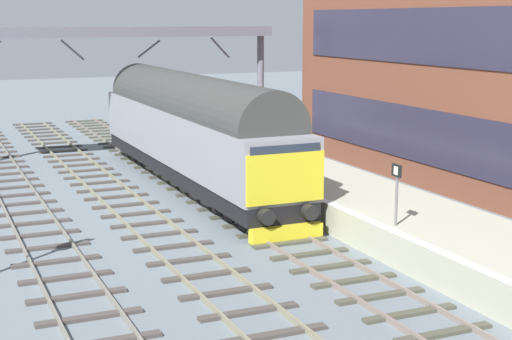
{
  "coord_description": "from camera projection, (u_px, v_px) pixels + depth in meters",
  "views": [
    {
      "loc": [
        -10.24,
        -23.27,
        6.86
      ],
      "look_at": [
        0.2,
        0.58,
        1.77
      ],
      "focal_mm": 54.3,
      "sensor_mm": 36.0,
      "label": 1
    }
  ],
  "objects": [
    {
      "name": "track_adjacent_west",
      "position": [
        160.0,
        234.0,
        24.9
      ],
      "size": [
        2.5,
        60.0,
        0.15
      ],
      "color": "gray",
      "rests_on": "ground"
    },
    {
      "name": "platform_number_sign",
      "position": [
        397.0,
        185.0,
        22.13
      ],
      "size": [
        0.1,
        0.44,
        1.79
      ],
      "color": "slate",
      "rests_on": "station_platform"
    },
    {
      "name": "overhead_footbridge",
      "position": [
        111.0,
        38.0,
        37.5
      ],
      "size": [
        16.27,
        2.0,
        6.52
      ],
      "color": "slate",
      "rests_on": "ground"
    },
    {
      "name": "station_platform",
      "position": [
        350.0,
        201.0,
        27.59
      ],
      "size": [
        4.0,
        44.0,
        1.01
      ],
      "color": "#B1B29D",
      "rests_on": "ground"
    },
    {
      "name": "ground_plane",
      "position": [
        257.0,
        225.0,
        26.27
      ],
      "size": [
        140.0,
        140.0,
        0.0
      ],
      "primitive_type": "plane",
      "color": "slate",
      "rests_on": "ground"
    },
    {
      "name": "track_adjacent_far_west",
      "position": [
        48.0,
        247.0,
        23.51
      ],
      "size": [
        2.5,
        60.0,
        0.15
      ],
      "color": "gray",
      "rests_on": "ground"
    },
    {
      "name": "diesel_locomotive",
      "position": [
        191.0,
        127.0,
        31.9
      ],
      "size": [
        2.74,
        18.34,
        4.68
      ],
      "color": "black",
      "rests_on": "ground"
    },
    {
      "name": "track_main",
      "position": [
        257.0,
        223.0,
        26.26
      ],
      "size": [
        2.5,
        60.0,
        0.15
      ],
      "color": "gray",
      "rests_on": "ground"
    }
  ]
}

